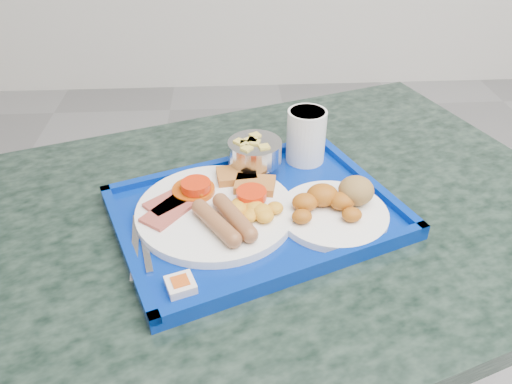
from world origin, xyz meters
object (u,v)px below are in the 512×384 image
fruit_bowl (255,152)px  main_plate (220,208)px  bread_plate (335,206)px  juice_cup (306,134)px  tray (256,214)px  table (255,290)px

fruit_bowl → main_plate: bearing=-117.4°
bread_plate → juice_cup: 0.19m
main_plate → fruit_bowl: fruit_bowl is taller
tray → fruit_bowl: bearing=87.9°
tray → bread_plate: bread_plate is taller
main_plate → fruit_bowl: bearing=62.6°
tray → bread_plate: bearing=-7.9°
main_plate → fruit_bowl: 0.15m
main_plate → fruit_bowl: (0.07, 0.13, 0.03)m
table → bread_plate: (0.14, -0.03, 0.23)m
table → juice_cup: size_ratio=13.04×
table → bread_plate: bearing=-13.1°
table → tray: size_ratio=2.47×
juice_cup → table: bearing=-125.7°
tray → fruit_bowl: (0.00, 0.12, 0.05)m
main_plate → tray: bearing=5.1°
table → fruit_bowl: bearing=86.7°
table → juice_cup: bearing=54.3°
main_plate → fruit_bowl: size_ratio=2.67×
fruit_bowl → juice_cup: bearing=22.6°
tray → main_plate: (-0.06, -0.01, 0.02)m
tray → main_plate: main_plate is taller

